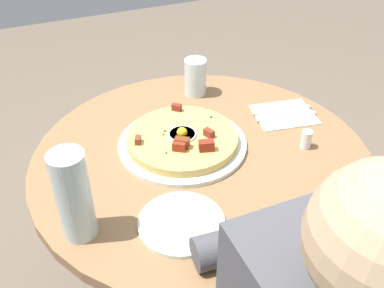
# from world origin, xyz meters

# --- Properties ---
(dining_table) EXTENTS (0.88, 0.88, 0.71)m
(dining_table) POSITION_xyz_m (0.00, 0.00, 0.54)
(dining_table) COLOR olive
(dining_table) RESTS_ON ground_plane
(pizza_plate) EXTENTS (0.34, 0.34, 0.01)m
(pizza_plate) POSITION_xyz_m (-0.06, -0.03, 0.72)
(pizza_plate) COLOR silver
(pizza_plate) RESTS_ON dining_table
(breakfast_pizza) EXTENTS (0.29, 0.29, 0.05)m
(breakfast_pizza) POSITION_xyz_m (-0.05, -0.03, 0.74)
(breakfast_pizza) COLOR tan
(breakfast_pizza) RESTS_ON pizza_plate
(bread_plate) EXTENTS (0.19, 0.19, 0.01)m
(bread_plate) POSITION_xyz_m (0.21, -0.14, 0.72)
(bread_plate) COLOR silver
(bread_plate) RESTS_ON dining_table
(napkin) EXTENTS (0.17, 0.19, 0.00)m
(napkin) POSITION_xyz_m (-0.08, 0.30, 0.71)
(napkin) COLOR white
(napkin) RESTS_ON dining_table
(fork) EXTENTS (0.04, 0.18, 0.00)m
(fork) POSITION_xyz_m (-0.06, 0.30, 0.72)
(fork) COLOR silver
(fork) RESTS_ON napkin
(knife) EXTENTS (0.04, 0.18, 0.00)m
(knife) POSITION_xyz_m (-0.09, 0.30, 0.72)
(knife) COLOR silver
(knife) RESTS_ON napkin
(water_glass) EXTENTS (0.07, 0.07, 0.11)m
(water_glass) POSITION_xyz_m (-0.30, 0.11, 0.77)
(water_glass) COLOR silver
(water_glass) RESTS_ON dining_table
(water_bottle) EXTENTS (0.07, 0.07, 0.21)m
(water_bottle) POSITION_xyz_m (0.14, -0.34, 0.81)
(water_bottle) COLOR silver
(water_bottle) RESTS_ON dining_table
(salt_shaker) EXTENTS (0.03, 0.03, 0.05)m
(salt_shaker) POSITION_xyz_m (0.08, 0.26, 0.74)
(salt_shaker) COLOR white
(salt_shaker) RESTS_ON dining_table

